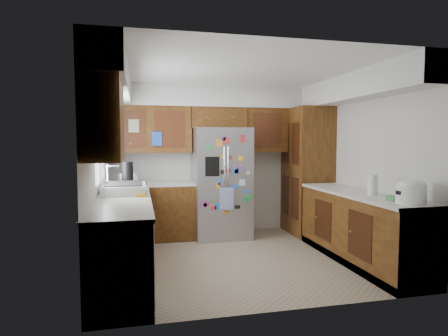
{
  "coord_description": "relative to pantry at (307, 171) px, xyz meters",
  "views": [
    {
      "loc": [
        -1.31,
        -4.78,
        1.58
      ],
      "look_at": [
        -0.14,
        0.35,
        1.21
      ],
      "focal_mm": 30.0,
      "sensor_mm": 36.0,
      "label": 1
    }
  ],
  "objects": [
    {
      "name": "floor",
      "position": [
        -1.5,
        -1.15,
        -1.07
      ],
      "size": [
        3.6,
        3.6,
        0.0
      ],
      "primitive_type": "plane",
      "color": "tan",
      "rests_on": "ground"
    },
    {
      "name": "room_shell",
      "position": [
        -1.61,
        -0.79,
        0.75
      ],
      "size": [
        3.64,
        3.24,
        2.52
      ],
      "color": "beige",
      "rests_on": "ground"
    },
    {
      "name": "left_counter_run",
      "position": [
        -2.86,
        -1.12,
        -0.65
      ],
      "size": [
        1.36,
        3.2,
        0.92
      ],
      "color": "#3C1F0B",
      "rests_on": "ground"
    },
    {
      "name": "right_counter_run",
      "position": [
        0.0,
        -1.62,
        -0.65
      ],
      "size": [
        0.63,
        2.25,
        0.92
      ],
      "color": "#3C1F0B",
      "rests_on": "ground"
    },
    {
      "name": "pantry",
      "position": [
        0.0,
        0.0,
        0.0
      ],
      "size": [
        0.6,
        0.9,
        2.15
      ],
      "primitive_type": "cube",
      "color": "#3C1F0B",
      "rests_on": "ground"
    },
    {
      "name": "fridge",
      "position": [
        -1.5,
        0.05,
        -0.17
      ],
      "size": [
        0.9,
        0.79,
        1.8
      ],
      "color": "#A1A1A6",
      "rests_on": "ground"
    },
    {
      "name": "bridge_cabinet",
      "position": [
        -1.5,
        0.28,
        0.9
      ],
      "size": [
        0.96,
        0.34,
        0.35
      ],
      "primitive_type": "cube",
      "color": "#3C1F0B",
      "rests_on": "fridge"
    },
    {
      "name": "fridge_top_items",
      "position": [
        -1.65,
        0.3,
        1.21
      ],
      "size": [
        0.63,
        0.32,
        0.3
      ],
      "color": "#244DB1",
      "rests_on": "bridge_cabinet"
    },
    {
      "name": "sink_assembly",
      "position": [
        -3.0,
        -1.05,
        -0.09
      ],
      "size": [
        0.52,
        0.74,
        0.37
      ],
      "color": "silver",
      "rests_on": "left_counter_run"
    },
    {
      "name": "left_counter_clutter",
      "position": [
        -2.98,
        -0.32,
        -0.02
      ],
      "size": [
        0.3,
        0.9,
        0.38
      ],
      "color": "black",
      "rests_on": "left_counter_run"
    },
    {
      "name": "rice_cooker",
      "position": [
        -0.0,
        -2.53,
        -0.02
      ],
      "size": [
        0.31,
        0.3,
        0.27
      ],
      "color": "white",
      "rests_on": "right_counter_run"
    },
    {
      "name": "paper_towel",
      "position": [
        -0.03,
        -1.9,
        -0.03
      ],
      "size": [
        0.11,
        0.11,
        0.26
      ],
      "primitive_type": "cylinder",
      "color": "white",
      "rests_on": "right_counter_run"
    }
  ]
}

